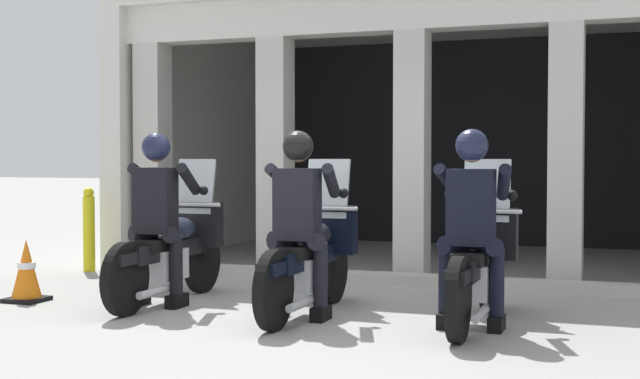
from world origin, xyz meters
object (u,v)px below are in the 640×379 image
at_px(motorcycle_left, 173,249).
at_px(police_officer_right, 472,211).
at_px(traffic_cone_flank, 26,271).
at_px(police_officer_left, 157,204).
at_px(bollard_kerbside, 89,230).
at_px(police_officer_center, 299,208).
at_px(motorcycle_right, 478,262).
at_px(motorcycle_center, 311,256).

distance_m(motorcycle_left, police_officer_right, 2.94).
bearing_deg(traffic_cone_flank, police_officer_left, 8.73).
bearing_deg(police_officer_left, bollard_kerbside, 136.55).
height_order(police_officer_center, motorcycle_right, police_officer_center).
bearing_deg(police_officer_center, traffic_cone_flank, -174.70).
bearing_deg(traffic_cone_flank, bollard_kerbside, 109.78).
bearing_deg(bollard_kerbside, motorcycle_right, -18.59).
bearing_deg(bollard_kerbside, traffic_cone_flank, -70.22).
xyz_separation_m(motorcycle_center, bollard_kerbside, (-3.48, 1.72, -0.00)).
height_order(motorcycle_center, police_officer_right, police_officer_right).
height_order(police_officer_right, traffic_cone_flank, police_officer_right).
relative_size(motorcycle_right, bollard_kerbside, 2.03).
height_order(motorcycle_left, traffic_cone_flank, motorcycle_left).
xyz_separation_m(police_officer_left, traffic_cone_flank, (-1.30, -0.20, -0.65)).
height_order(police_officer_left, police_officer_right, same).
distance_m(police_officer_right, traffic_cone_flank, 4.24).
height_order(police_officer_left, traffic_cone_flank, police_officer_left).
distance_m(police_officer_center, traffic_cone_flank, 2.82).
distance_m(police_officer_left, motorcycle_right, 2.93).
bearing_deg(motorcycle_right, police_officer_left, -179.92).
relative_size(motorcycle_left, bollard_kerbside, 2.03).
relative_size(motorcycle_center, police_officer_center, 1.29).
bearing_deg(motorcycle_center, motorcycle_left, 178.42).
xyz_separation_m(motorcycle_right, bollard_kerbside, (-4.93, 1.66, -0.00)).
distance_m(police_officer_left, police_officer_center, 1.45).
height_order(police_officer_left, motorcycle_center, police_officer_left).
bearing_deg(traffic_cone_flank, motorcycle_left, 20.38).
height_order(police_officer_center, traffic_cone_flank, police_officer_center).
distance_m(police_officer_center, bollard_kerbside, 4.04).
relative_size(motorcycle_center, police_officer_right, 1.29).
bearing_deg(bollard_kerbside, motorcycle_left, -37.60).
xyz_separation_m(motorcycle_right, police_officer_right, (-0.00, -0.28, 0.44)).
relative_size(police_officer_left, bollard_kerbside, 1.58).
xyz_separation_m(police_officer_left, bollard_kerbside, (-2.04, 1.85, -0.44)).
xyz_separation_m(motorcycle_center, traffic_cone_flank, (-2.74, -0.34, -0.21)).
xyz_separation_m(motorcycle_left, bollard_kerbside, (-2.04, 1.57, -0.00)).
relative_size(police_officer_right, bollard_kerbside, 1.58).
relative_size(police_officer_right, traffic_cone_flank, 2.69).
relative_size(police_officer_left, police_officer_right, 1.00).
bearing_deg(motorcycle_right, police_officer_center, -170.52).
height_order(motorcycle_right, police_officer_right, police_officer_right).
bearing_deg(police_officer_left, motorcycle_center, 4.32).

